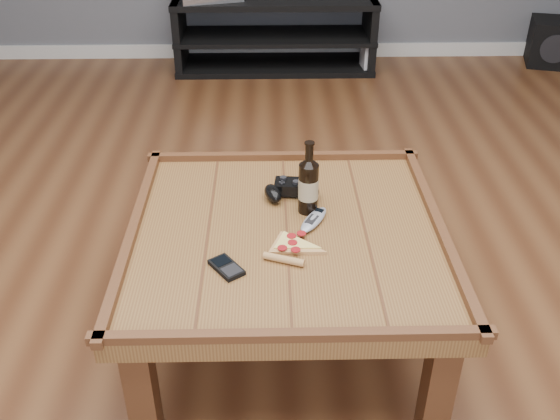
{
  "coord_description": "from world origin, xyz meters",
  "views": [
    {
      "loc": [
        -0.06,
        -1.63,
        1.57
      ],
      "look_at": [
        -0.02,
        0.01,
        0.52
      ],
      "focal_mm": 40.0,
      "sensor_mm": 36.0,
      "label": 1
    }
  ],
  "objects_px": {
    "remote_control": "(314,220)",
    "subwoofer": "(553,42)",
    "game_console": "(365,59)",
    "smartphone": "(226,267)",
    "coffee_table": "(287,245)",
    "game_controller": "(292,191)",
    "pizza_slice": "(291,247)",
    "beer_bottle": "(308,184)",
    "media_console": "(275,34)"
  },
  "relations": [
    {
      "from": "subwoofer",
      "to": "coffee_table",
      "type": "bearing_deg",
      "value": -110.47
    },
    {
      "from": "coffee_table",
      "to": "smartphone",
      "type": "height_order",
      "value": "coffee_table"
    },
    {
      "from": "coffee_table",
      "to": "media_console",
      "type": "xyz_separation_m",
      "value": [
        0.0,
        2.75,
        -0.15
      ]
    },
    {
      "from": "beer_bottle",
      "to": "pizza_slice",
      "type": "height_order",
      "value": "beer_bottle"
    },
    {
      "from": "media_console",
      "to": "beer_bottle",
      "type": "relative_size",
      "value": 5.52
    },
    {
      "from": "media_console",
      "to": "game_controller",
      "type": "bearing_deg",
      "value": -89.49
    },
    {
      "from": "game_console",
      "to": "smartphone",
      "type": "bearing_deg",
      "value": -112.03
    },
    {
      "from": "coffee_table",
      "to": "pizza_slice",
      "type": "bearing_deg",
      "value": -84.0
    },
    {
      "from": "beer_bottle",
      "to": "subwoofer",
      "type": "relative_size",
      "value": 0.64
    },
    {
      "from": "beer_bottle",
      "to": "remote_control",
      "type": "xyz_separation_m",
      "value": [
        0.01,
        -0.07,
        -0.09
      ]
    },
    {
      "from": "media_console",
      "to": "pizza_slice",
      "type": "height_order",
      "value": "media_console"
    },
    {
      "from": "beer_bottle",
      "to": "pizza_slice",
      "type": "bearing_deg",
      "value": -106.26
    },
    {
      "from": "subwoofer",
      "to": "game_console",
      "type": "relative_size",
      "value": 1.87
    },
    {
      "from": "coffee_table",
      "to": "subwoofer",
      "type": "relative_size",
      "value": 2.6
    },
    {
      "from": "game_controller",
      "to": "pizza_slice",
      "type": "xyz_separation_m",
      "value": [
        -0.01,
        -0.3,
        -0.02
      ]
    },
    {
      "from": "pizza_slice",
      "to": "subwoofer",
      "type": "height_order",
      "value": "pizza_slice"
    },
    {
      "from": "game_controller",
      "to": "smartphone",
      "type": "distance_m",
      "value": 0.45
    },
    {
      "from": "beer_bottle",
      "to": "game_console",
      "type": "bearing_deg",
      "value": 77.49
    },
    {
      "from": "remote_control",
      "to": "subwoofer",
      "type": "distance_m",
      "value": 3.38
    },
    {
      "from": "coffee_table",
      "to": "game_controller",
      "type": "bearing_deg",
      "value": 83.57
    },
    {
      "from": "beer_bottle",
      "to": "remote_control",
      "type": "distance_m",
      "value": 0.12
    },
    {
      "from": "media_console",
      "to": "game_console",
      "type": "distance_m",
      "value": 0.66
    },
    {
      "from": "media_console",
      "to": "game_console",
      "type": "height_order",
      "value": "media_console"
    },
    {
      "from": "coffee_table",
      "to": "subwoofer",
      "type": "bearing_deg",
      "value": 54.16
    },
    {
      "from": "smartphone",
      "to": "game_console",
      "type": "distance_m",
      "value": 2.98
    },
    {
      "from": "coffee_table",
      "to": "subwoofer",
      "type": "height_order",
      "value": "coffee_table"
    },
    {
      "from": "game_console",
      "to": "remote_control",
      "type": "bearing_deg",
      "value": -107.88
    },
    {
      "from": "media_console",
      "to": "smartphone",
      "type": "distance_m",
      "value": 2.96
    },
    {
      "from": "coffee_table",
      "to": "game_controller",
      "type": "distance_m",
      "value": 0.22
    },
    {
      "from": "remote_control",
      "to": "beer_bottle",
      "type": "bearing_deg",
      "value": 130.03
    },
    {
      "from": "game_console",
      "to": "game_controller",
      "type": "bearing_deg",
      "value": -110.07
    },
    {
      "from": "remote_control",
      "to": "subwoofer",
      "type": "height_order",
      "value": "remote_control"
    },
    {
      "from": "beer_bottle",
      "to": "smartphone",
      "type": "relative_size",
      "value": 2.0
    },
    {
      "from": "beer_bottle",
      "to": "game_controller",
      "type": "relative_size",
      "value": 1.2
    },
    {
      "from": "media_console",
      "to": "coffee_table",
      "type": "bearing_deg",
      "value": -90.0
    },
    {
      "from": "beer_bottle",
      "to": "subwoofer",
      "type": "bearing_deg",
      "value": 54.03
    },
    {
      "from": "coffee_table",
      "to": "game_console",
      "type": "distance_m",
      "value": 2.74
    },
    {
      "from": "smartphone",
      "to": "subwoofer",
      "type": "relative_size",
      "value": 0.32
    },
    {
      "from": "game_console",
      "to": "beer_bottle",
      "type": "bearing_deg",
      "value": -108.52
    },
    {
      "from": "media_console",
      "to": "game_controller",
      "type": "distance_m",
      "value": 2.56
    },
    {
      "from": "remote_control",
      "to": "game_console",
      "type": "xyz_separation_m",
      "value": [
        0.55,
        2.61,
        -0.37
      ]
    },
    {
      "from": "coffee_table",
      "to": "smartphone",
      "type": "distance_m",
      "value": 0.28
    },
    {
      "from": "remote_control",
      "to": "subwoofer",
      "type": "bearing_deg",
      "value": 83.49
    },
    {
      "from": "beer_bottle",
      "to": "smartphone",
      "type": "xyz_separation_m",
      "value": [
        -0.25,
        -0.31,
        -0.09
      ]
    },
    {
      "from": "media_console",
      "to": "beer_bottle",
      "type": "xyz_separation_m",
      "value": [
        0.07,
        -2.64,
        0.31
      ]
    },
    {
      "from": "beer_bottle",
      "to": "pizza_slice",
      "type": "distance_m",
      "value": 0.24
    },
    {
      "from": "subwoofer",
      "to": "beer_bottle",
      "type": "bearing_deg",
      "value": -110.6
    },
    {
      "from": "coffee_table",
      "to": "pizza_slice",
      "type": "relative_size",
      "value": 4.01
    },
    {
      "from": "beer_bottle",
      "to": "subwoofer",
      "type": "distance_m",
      "value": 3.34
    },
    {
      "from": "beer_bottle",
      "to": "pizza_slice",
      "type": "xyz_separation_m",
      "value": [
        -0.06,
        -0.22,
        -0.09
      ]
    }
  ]
}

